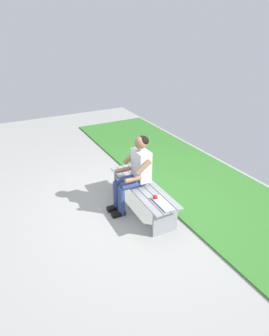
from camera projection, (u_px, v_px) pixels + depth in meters
ground_plane at (67, 196)px, 5.27m from camera, size 10.00×7.00×0.04m
grass_strip at (207, 188)px, 5.45m from camera, size 9.00×2.01×0.03m
bench_near at (143, 191)px, 4.73m from camera, size 1.66×0.49×0.44m
person_seated at (135, 171)px, 4.61m from camera, size 0.50×0.69×1.25m
apple at (155, 197)px, 4.30m from camera, size 0.08×0.08×0.08m
book_open at (163, 204)px, 4.20m from camera, size 0.42×0.17×0.02m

